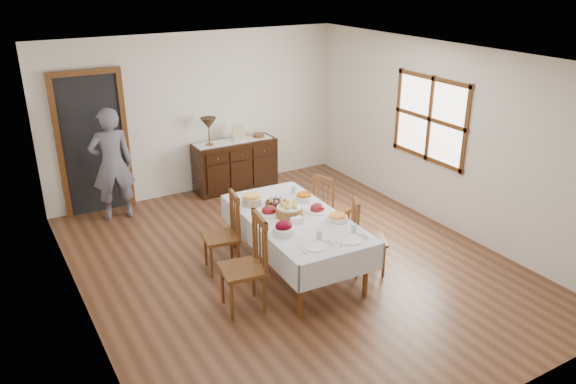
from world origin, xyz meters
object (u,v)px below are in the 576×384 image
chair_left_far (225,232)px  sideboard (235,165)px  table_lamp (209,124)px  dining_table (295,223)px  person (112,161)px  chair_right_near (365,236)px  chair_left_near (247,263)px  chair_right_far (329,207)px

chair_left_far → sideboard: bearing=162.4°
sideboard → table_lamp: 0.89m
dining_table → sideboard: size_ratio=1.56×
table_lamp → person: bearing=-174.3°
table_lamp → chair_right_near: bearing=-79.5°
dining_table → person: size_ratio=1.20×
chair_left_near → chair_right_far: (1.71, 0.92, -0.07)m
chair_right_far → sideboard: size_ratio=0.70×
chair_right_near → person: (-2.22, 3.16, 0.42)m
chair_left_near → chair_right_far: bearing=127.0°
chair_left_near → chair_right_near: size_ratio=1.14×
chair_right_far → chair_left_far: bearing=76.6°
chair_left_near → chair_left_far: 0.92m
chair_left_far → chair_left_near: bearing=1.4°
sideboard → chair_left_near: bearing=-113.2°
person → table_lamp: size_ratio=3.93×
sideboard → table_lamp: bearing=-178.3°
chair_right_near → table_lamp: 3.45m
dining_table → chair_left_near: (-0.87, -0.44, -0.09)m
chair_right_far → sideboard: 2.42m
chair_left_far → chair_right_near: chair_left_far is taller
dining_table → person: person is taller
sideboard → dining_table: bearing=-101.0°
chair_left_near → chair_left_far: size_ratio=1.10×
chair_left_near → sideboard: bearing=165.4°
chair_left_far → dining_table: bearing=67.2°
chair_left_near → sideboard: 3.62m
chair_right_far → chair_right_near: bearing=159.4°
person → table_lamp: person is taller
dining_table → chair_right_far: size_ratio=2.24×
dining_table → chair_right_far: 0.98m
chair_right_near → person: size_ratio=0.53×
dining_table → chair_left_near: size_ratio=1.98×
chair_left_far → chair_right_near: size_ratio=1.04×
dining_table → chair_right_far: (0.84, 0.49, -0.15)m
dining_table → sideboard: bearing=81.5°
chair_right_far → table_lamp: size_ratio=2.11×
chair_left_far → chair_right_far: 1.56m
chair_left_far → table_lamp: size_ratio=2.18×
chair_right_near → sideboard: chair_right_near is taller
sideboard → chair_right_near: bearing=-87.1°
chair_right_far → table_lamp: (-0.73, 2.39, 0.70)m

